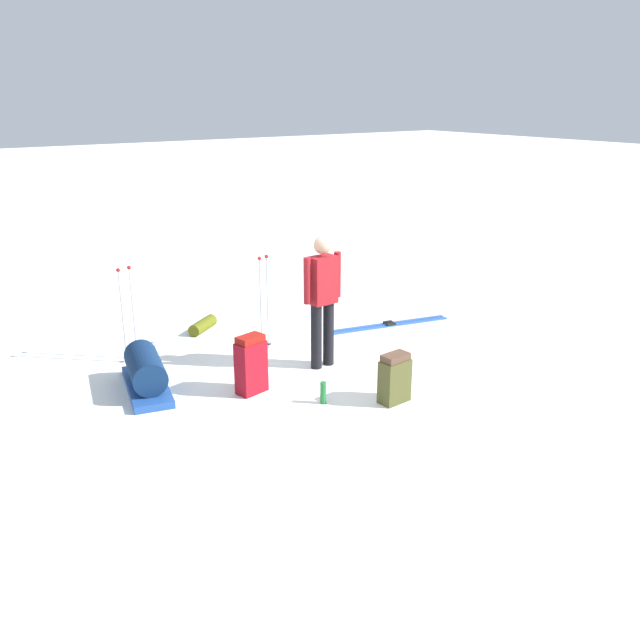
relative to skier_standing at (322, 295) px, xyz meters
The scene contains 10 objects.
ground_plane 0.98m from the skier_standing, 47.06° to the left, with size 80.00×80.00×0.00m, color white.
skier_standing is the anchor object (origin of this frame).
ski_pair_near 2.11m from the skier_standing, 157.62° to the right, with size 1.92×0.59×0.05m.
backpack_large_dark 1.31m from the skier_standing, ahead, with size 0.38×0.27×0.71m.
backpack_bright 1.50m from the skier_standing, 92.64° to the left, with size 0.37×0.23×0.58m.
ski_poles_planted_near 1.00m from the skier_standing, 71.38° to the right, with size 0.20×0.11×1.32m.
ski_poles_planted_far 2.53m from the skier_standing, 39.18° to the right, with size 0.23×0.12×1.27m.
gear_sled 2.33m from the skier_standing, 15.15° to the right, with size 0.73×1.32×0.49m.
sleeping_mat_rolled 2.37m from the skier_standing, 71.87° to the right, with size 0.18×0.18×0.55m, color #535913.
thermos_bottle 1.38m from the skier_standing, 55.38° to the left, with size 0.07×0.07×0.26m, color #1F7633.
Camera 1 is at (4.49, 6.44, 3.37)m, focal length 37.89 mm.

